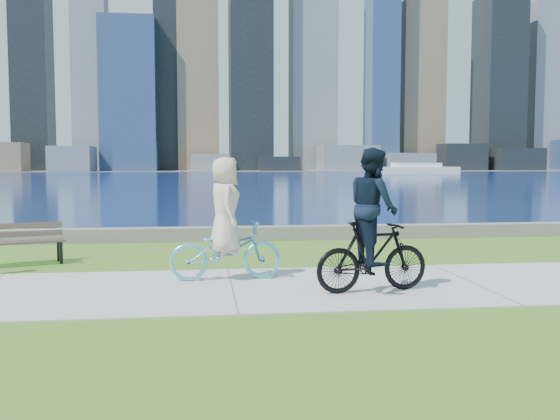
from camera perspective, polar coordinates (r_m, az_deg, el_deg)
The scene contains 10 objects.
ground at distance 10.08m, azimuth -4.41°, elevation -7.22°, with size 320.00×320.00×0.00m, color #3E681B.
concrete_path at distance 10.08m, azimuth -4.41°, elevation -7.16°, with size 80.00×3.50×0.02m, color #A4A5A0.
seawall at distance 16.17m, azimuth -5.46°, elevation -2.18°, with size 90.00×0.50×0.35m, color slate.
bay_water at distance 81.89m, azimuth -6.83°, elevation 2.99°, with size 320.00×131.00×0.01m, color navy.
far_shore at distance 139.87m, azimuth -6.97°, elevation 3.60°, with size 320.00×30.00×0.12m, color slate.
city_skyline at distance 140.75m, azimuth -6.37°, elevation 13.22°, with size 178.25×22.35×76.00m.
ferry_far at distance 104.87m, azimuth 12.34°, elevation 3.65°, with size 13.59×3.88×1.84m.
park_bench at distance 13.33m, azimuth -22.50°, elevation -2.52°, with size 1.66×1.06×0.81m.
cyclist_woman at distance 10.66m, azimuth -5.02°, elevation -2.23°, with size 0.82×1.96×2.10m.
cyclist_man at distance 9.71m, azimuth 8.47°, elevation -1.98°, with size 0.80×1.89×2.23m.
Camera 1 is at (-0.46, -9.86, 2.03)m, focal length 40.00 mm.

